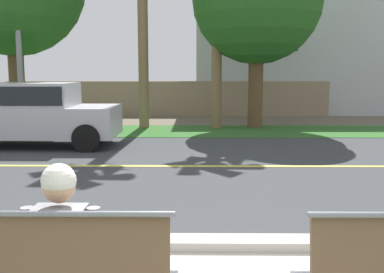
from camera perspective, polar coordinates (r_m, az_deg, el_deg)
ground_plane at (r=10.45m, az=2.04°, el=-2.02°), size 140.00×140.00×0.00m
curb_edge at (r=4.97m, az=3.70°, el=-12.92°), size 44.00×0.30×0.11m
street_asphalt at (r=8.98m, az=2.28°, el=-3.68°), size 52.00×8.00×0.01m
road_centre_line at (r=8.98m, az=2.28°, el=-3.65°), size 48.00×0.14×0.01m
far_verge_grass at (r=14.14m, az=1.67°, el=0.68°), size 48.00×2.80×0.02m
seated_person_grey at (r=3.32m, az=-15.24°, el=-12.69°), size 0.52×0.68×1.25m
car_silver_far at (r=11.95m, az=-19.47°, el=2.93°), size 4.30×1.86×1.54m
garden_wall at (r=18.94m, az=-3.05°, el=4.67°), size 13.00×0.36×1.40m
house_across_street at (r=23.00m, az=16.88°, el=11.41°), size 13.69×6.91×6.50m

